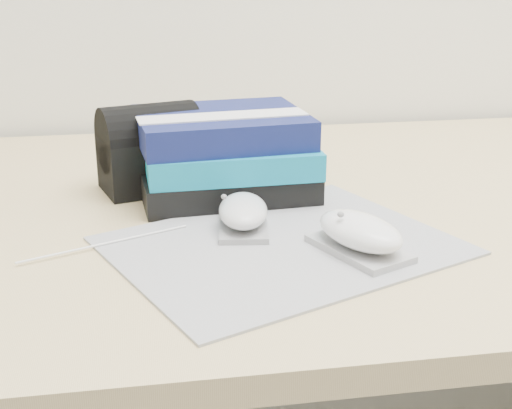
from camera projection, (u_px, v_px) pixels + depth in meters
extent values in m
cube|color=tan|center=(329.00, 207.00, 0.95)|extent=(1.60, 0.80, 0.03)
cube|color=tan|center=(274.00, 315.00, 1.43)|extent=(1.52, 0.03, 0.35)
cube|color=gray|center=(282.00, 246.00, 0.78)|extent=(0.44, 0.39, 0.00)
cube|color=gray|center=(243.00, 225.00, 0.83)|extent=(0.07, 0.11, 0.01)
ellipsoid|color=silver|center=(243.00, 210.00, 0.82)|extent=(0.07, 0.11, 0.03)
ellipsoid|color=gray|center=(224.00, 197.00, 0.81)|extent=(0.01, 0.01, 0.01)
cube|color=#A0A0A2|center=(359.00, 249.00, 0.76)|extent=(0.10, 0.13, 0.01)
ellipsoid|color=white|center=(360.00, 231.00, 0.76)|extent=(0.10, 0.13, 0.03)
ellipsoid|color=gray|center=(341.00, 214.00, 0.75)|extent=(0.01, 0.01, 0.01)
cylinder|color=white|center=(106.00, 243.00, 0.78)|extent=(0.18, 0.08, 0.00)
cube|color=black|center=(224.00, 180.00, 0.95)|extent=(0.23, 0.19, 0.04)
cube|color=#0F81A7|center=(228.00, 155.00, 0.94)|extent=(0.22, 0.18, 0.03)
cube|color=#121A52|center=(221.00, 127.00, 0.93)|extent=(0.23, 0.19, 0.04)
cube|color=white|center=(223.00, 116.00, 0.90)|extent=(0.22, 0.07, 0.00)
cube|color=black|center=(150.00, 163.00, 0.96)|extent=(0.15, 0.12, 0.07)
cylinder|color=black|center=(149.00, 136.00, 0.95)|extent=(0.15, 0.12, 0.09)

